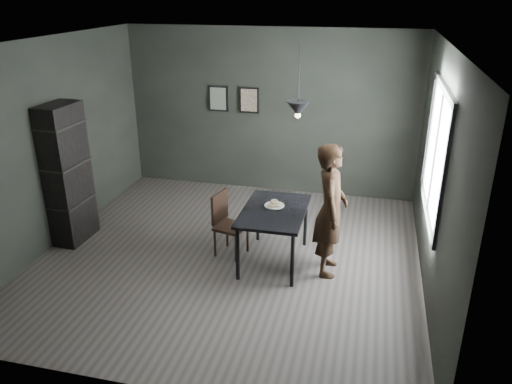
% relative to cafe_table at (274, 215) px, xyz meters
% --- Properties ---
extents(ground, '(5.00, 5.00, 0.00)m').
position_rel_cafe_table_xyz_m(ground, '(-0.60, 0.00, -0.67)').
color(ground, '#34302D').
rests_on(ground, ground).
extents(back_wall, '(5.00, 0.10, 2.80)m').
position_rel_cafe_table_xyz_m(back_wall, '(-0.60, 2.50, 0.73)').
color(back_wall, black).
rests_on(back_wall, ground).
extents(ceiling, '(5.00, 5.00, 0.02)m').
position_rel_cafe_table_xyz_m(ceiling, '(-0.60, 0.00, 2.13)').
color(ceiling, silver).
rests_on(ceiling, ground).
extents(window_assembly, '(0.04, 1.96, 1.56)m').
position_rel_cafe_table_xyz_m(window_assembly, '(1.87, 0.20, 0.93)').
color(window_assembly, white).
rests_on(window_assembly, ground).
extents(cafe_table, '(0.80, 1.20, 0.75)m').
position_rel_cafe_table_xyz_m(cafe_table, '(0.00, 0.00, 0.00)').
color(cafe_table, black).
rests_on(cafe_table, ground).
extents(white_plate, '(0.23, 0.23, 0.01)m').
position_rel_cafe_table_xyz_m(white_plate, '(-0.02, 0.10, 0.08)').
color(white_plate, white).
rests_on(white_plate, cafe_table).
extents(donut_pile, '(0.18, 0.18, 0.08)m').
position_rel_cafe_table_xyz_m(donut_pile, '(-0.02, 0.10, 0.12)').
color(donut_pile, beige).
rests_on(donut_pile, white_plate).
extents(woman, '(0.45, 0.65, 1.70)m').
position_rel_cafe_table_xyz_m(woman, '(0.72, -0.07, 0.18)').
color(woman, black).
rests_on(woman, ground).
extents(wood_chair, '(0.46, 0.46, 0.87)m').
position_rel_cafe_table_xyz_m(wood_chair, '(-0.67, 0.07, -0.18)').
color(wood_chair, black).
rests_on(wood_chair, ground).
extents(shelf_unit, '(0.39, 0.67, 1.97)m').
position_rel_cafe_table_xyz_m(shelf_unit, '(-2.92, -0.03, 0.31)').
color(shelf_unit, black).
rests_on(shelf_unit, ground).
extents(pendant_lamp, '(0.28, 0.28, 0.86)m').
position_rel_cafe_table_xyz_m(pendant_lamp, '(0.25, 0.10, 1.38)').
color(pendant_lamp, black).
rests_on(pendant_lamp, ground).
extents(framed_print_left, '(0.34, 0.04, 0.44)m').
position_rel_cafe_table_xyz_m(framed_print_left, '(-1.50, 2.47, 0.93)').
color(framed_print_left, black).
rests_on(framed_print_left, ground).
extents(framed_print_right, '(0.34, 0.04, 0.44)m').
position_rel_cafe_table_xyz_m(framed_print_right, '(-0.95, 2.47, 0.93)').
color(framed_print_right, black).
rests_on(framed_print_right, ground).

